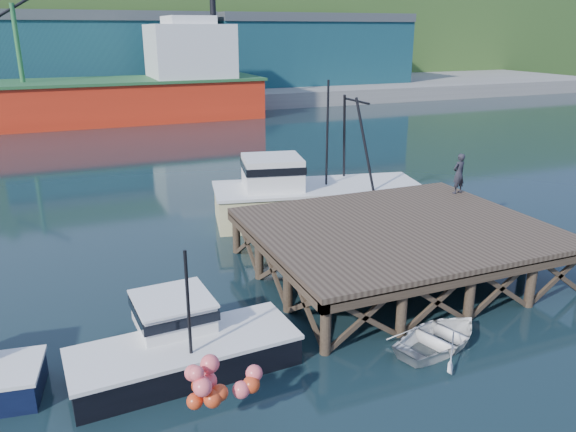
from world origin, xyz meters
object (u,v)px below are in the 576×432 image
boat_black (183,344)px  trawler (314,192)px  dinghy (440,337)px  dockworker (459,174)px

boat_black → trawler: (9.72, 11.34, 0.77)m
trawler → boat_black: bearing=-118.8°
dinghy → boat_black: bearing=58.1°
boat_black → dinghy: size_ratio=1.93×
dinghy → dockworker: size_ratio=1.79×
trawler → dinghy: 13.64m
dinghy → dockworker: bearing=-57.2°
boat_black → dinghy: bearing=-18.5°
trawler → dockworker: size_ratio=5.81×
boat_black → trawler: bearing=45.9°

